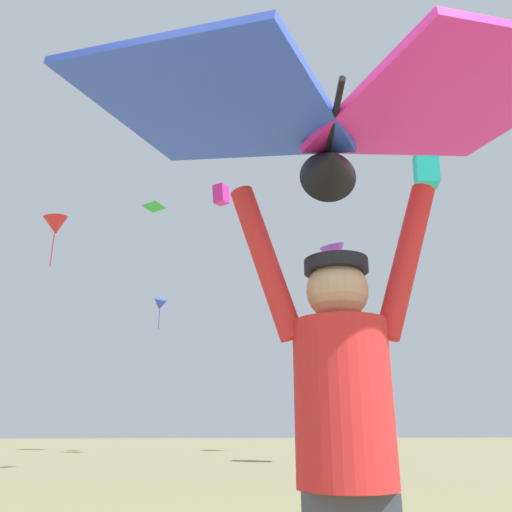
{
  "coord_description": "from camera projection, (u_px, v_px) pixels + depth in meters",
  "views": [
    {
      "loc": [
        -0.72,
        -1.67,
        1.01
      ],
      "look_at": [
        -0.23,
        3.03,
        2.63
      ],
      "focal_mm": 35.47,
      "sensor_mm": 36.0,
      "label": 1
    }
  ],
  "objects": [
    {
      "name": "kite_flyer_person",
      "position": [
        346.0,
        451.0,
        1.7
      ],
      "size": [
        0.81,
        0.38,
        1.92
      ],
      "color": "#424751",
      "rests_on": "ground"
    },
    {
      "name": "held_stunt_kite",
      "position": [
        331.0,
        117.0,
        2.01
      ],
      "size": [
        2.17,
        1.27,
        0.44
      ],
      "color": "black"
    },
    {
      "name": "distant_kite_magenta_low_left",
      "position": [
        221.0,
        194.0,
        22.09
      ],
      "size": [
        0.8,
        0.78,
        0.9
      ],
      "color": "#DB2393"
    },
    {
      "name": "distant_kite_black_overhead_distant",
      "position": [
        211.0,
        134.0,
        24.63
      ],
      "size": [
        1.02,
        1.38,
        1.48
      ],
      "color": "black"
    },
    {
      "name": "distant_kite_red_mid_right",
      "position": [
        56.0,
        226.0,
        28.18
      ],
      "size": [
        1.91,
        1.96,
        3.05
      ],
      "color": "red"
    },
    {
      "name": "distant_kite_green_high_right",
      "position": [
        154.0,
        206.0,
        13.58
      ],
      "size": [
        0.55,
        0.55,
        0.1
      ],
      "color": "green"
    },
    {
      "name": "distant_kite_blue_mid_left",
      "position": [
        160.0,
        304.0,
        23.9
      ],
      "size": [
        0.98,
        1.04,
        1.6
      ],
      "color": "blue"
    },
    {
      "name": "distant_kite_teal_far_center",
      "position": [
        426.0,
        170.0,
        15.99
      ],
      "size": [
        0.85,
        0.88,
        1.15
      ],
      "color": "#19B2AD"
    },
    {
      "name": "distant_kite_purple_high_left",
      "position": [
        334.0,
        255.0,
        24.07
      ],
      "size": [
        1.87,
        1.81,
        2.87
      ],
      "color": "purple"
    }
  ]
}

